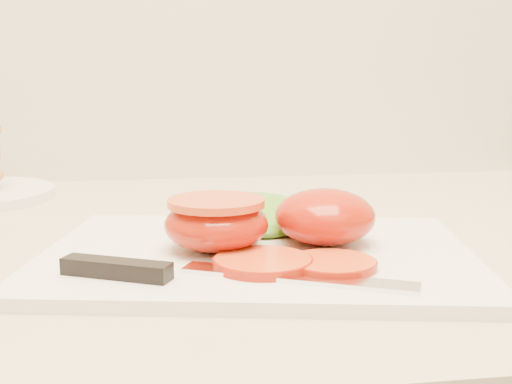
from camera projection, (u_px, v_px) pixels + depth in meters
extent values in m
cube|color=white|center=(258.00, 256.00, 0.51)|extent=(0.38, 0.31, 0.01)
ellipsoid|color=#B81B06|center=(325.00, 216.00, 0.53)|extent=(0.08, 0.08, 0.05)
ellipsoid|color=#B81B06|center=(216.00, 224.00, 0.51)|extent=(0.08, 0.08, 0.04)
cylinder|color=red|center=(216.00, 202.00, 0.51)|extent=(0.08, 0.08, 0.01)
cylinder|color=#DA4E1C|center=(263.00, 262.00, 0.47)|extent=(0.07, 0.07, 0.01)
cylinder|color=#DA4E1C|center=(333.00, 264.00, 0.46)|extent=(0.06, 0.06, 0.01)
ellipsoid|color=#68A92C|center=(246.00, 215.00, 0.58)|extent=(0.14, 0.09, 0.03)
ellipsoid|color=#68A92C|center=(292.00, 216.00, 0.58)|extent=(0.11, 0.08, 0.02)
cube|color=silver|center=(297.00, 277.00, 0.44)|extent=(0.16, 0.09, 0.00)
cube|color=black|center=(116.00, 269.00, 0.44)|extent=(0.08, 0.05, 0.01)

